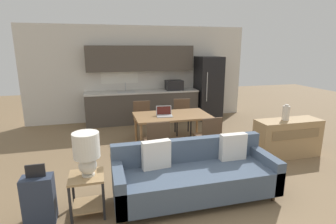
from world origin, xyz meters
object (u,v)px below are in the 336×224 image
object	(u,v)px
dining_chair_near_left	(157,140)
laptop	(164,113)
vase	(286,113)
dining_chair_near_right	(209,135)
table_lamp	(87,151)
dining_table	(172,117)
credenza	(287,138)
dining_chair_far_right	(183,114)
suitcase	(39,199)
couch	(194,175)
dining_chair_far_left	(142,117)
refrigerator	(208,88)
side_table	(87,188)

from	to	relation	value
dining_chair_near_left	laptop	bearing A→B (deg)	-112.43
vase	dining_chair_near_right	world-z (taller)	vase
table_lamp	dining_chair_near_left	distance (m)	1.68
dining_table	vase	size ratio (longest dim) A/B	5.10
dining_chair_near_left	laptop	xyz separation A→B (m)	(0.32, 0.76, 0.28)
credenza	dining_chair_far_right	bearing A→B (deg)	129.78
dining_table	dining_chair_near_left	size ratio (longest dim) A/B	1.84
suitcase	couch	bearing A→B (deg)	1.68
table_lamp	laptop	bearing A→B (deg)	52.97
dining_table	dining_chair_near_right	bearing A→B (deg)	-57.35
table_lamp	credenza	bearing A→B (deg)	14.46
dining_chair_near_left	dining_chair_near_right	bearing A→B (deg)	-178.29
dining_chair_far_right	dining_chair_near_right	xyz separation A→B (m)	(-0.01, -1.63, 0.00)
dining_chair_far_left	laptop	distance (m)	0.98
dining_chair_near_right	refrigerator	bearing A→B (deg)	-116.35
credenza	dining_chair_far_right	xyz separation A→B (m)	(-1.56, 1.87, 0.12)
side_table	laptop	distance (m)	2.48
couch	vase	distance (m)	2.44
side_table	dining_chair_far_right	world-z (taller)	dining_chair_far_right
refrigerator	side_table	distance (m)	5.30
dining_chair_near_left	dining_chair_far_right	bearing A→B (deg)	-120.88
vase	dining_chair_far_right	distance (m)	2.41
side_table	refrigerator	bearing A→B (deg)	50.21
dining_chair_near_right	suitcase	xyz separation A→B (m)	(-2.74, -1.22, -0.18)
dining_chair_near_right	suitcase	distance (m)	3.00
refrigerator	table_lamp	size ratio (longest dim) A/B	3.29
side_table	dining_chair_far_left	world-z (taller)	dining_chair_far_left
refrigerator	table_lamp	distance (m)	5.25
suitcase	dining_chair_far_left	bearing A→B (deg)	58.56
side_table	dining_table	bearing A→B (deg)	49.91
dining_table	side_table	xyz separation A→B (m)	(-1.67, -1.98, -0.31)
vase	dining_chair_near_left	bearing A→B (deg)	175.25
table_lamp	dining_chair_far_left	bearing A→B (deg)	67.93
refrigerator	credenza	xyz separation A→B (m)	(0.37, -3.09, -0.55)
table_lamp	dining_table	bearing A→B (deg)	50.42
dining_chair_near_left	laptop	world-z (taller)	laptop
dining_chair_near_right	laptop	size ratio (longest dim) A/B	2.46
couch	suitcase	world-z (taller)	couch
dining_chair_far_left	suitcase	bearing A→B (deg)	-118.66
table_lamp	suitcase	xyz separation A→B (m)	(-0.59, -0.02, -0.56)
dining_chair_far_right	credenza	bearing A→B (deg)	-42.03
credenza	vase	distance (m)	0.52
dining_chair_far_left	dining_chair_far_right	xyz separation A→B (m)	(1.01, 0.01, 0.00)
credenza	laptop	xyz separation A→B (m)	(-2.25, 0.98, 0.40)
couch	suitcase	xyz separation A→B (m)	(-2.02, -0.06, -0.03)
table_lamp	dining_chair_near_left	size ratio (longest dim) A/B	0.66
dining_chair_far_right	suitcase	size ratio (longest dim) A/B	1.12
table_lamp	credenza	size ratio (longest dim) A/B	0.44
dining_table	laptop	world-z (taller)	laptop
dining_table	dining_chair_far_right	size ratio (longest dim) A/B	1.84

